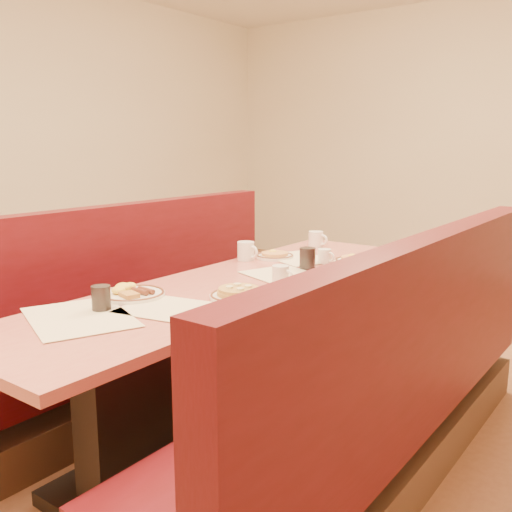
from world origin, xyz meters
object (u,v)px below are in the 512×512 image
Objects in this scene: booth_right at (380,402)px; soda_tumbler_near at (101,298)px; coffee_mug_c at (325,256)px; coffee_mug_d at (316,239)px; coffee_mug_a at (281,274)px; pancake_plate at (239,294)px; eggs_plate at (131,293)px; soda_tumbler_mid at (307,259)px; diner_table at (237,359)px; coffee_mug_b at (246,251)px; booth_left at (134,331)px.

booth_right is 1.18m from soda_tumbler_near.
soda_tumbler_near is at bearing -95.57° from coffee_mug_c.
coffee_mug_d is 1.28× the size of soda_tumbler_near.
coffee_mug_d is at bearing 115.29° from coffee_mug_a.
coffee_mug_a reaches higher than pancake_plate.
eggs_plate is 2.45× the size of coffee_mug_a.
coffee_mug_a is (-0.00, 0.32, 0.02)m from pancake_plate.
pancake_plate is at bearing -84.14° from soda_tumbler_mid.
booth_right is 10.28× the size of pancake_plate.
coffee_mug_a is 0.52m from coffee_mug_c.
soda_tumbler_mid reaches higher than coffee_mug_c.
coffee_mug_c is at bearing 79.39° from diner_table.
pancake_plate is 1.81× the size of coffee_mug_b.
coffee_mug_a is 1.08× the size of coffee_mug_c.
pancake_plate is at bearing 55.58° from soda_tumbler_near.
booth_left is at bearing -138.97° from coffee_mug_c.
coffee_mug_b reaches higher than pancake_plate.
diner_table is 9.22× the size of eggs_plate.
soda_tumbler_mid is at bearing 144.95° from booth_right.
booth_right reaches higher than soda_tumbler_mid.
coffee_mug_b is (-0.08, 0.90, 0.04)m from eggs_plate.
booth_right reaches higher than coffee_mug_d.
diner_table is 24.93× the size of soda_tumbler_near.
booth_left is at bearing 180.00° from booth_right.
coffee_mug_a is (-0.55, 0.10, 0.43)m from booth_right.
booth_left reaches higher than soda_tumbler_near.
diner_table is 0.62m from soda_tumbler_mid.
coffee_mug_a is (0.91, 0.10, 0.43)m from booth_left.
booth_right is at bearing -6.32° from coffee_mug_a.
coffee_mug_c is at bearing 101.20° from coffee_mug_a.
coffee_mug_a is at bearing 56.81° from eggs_plate.
pancake_plate is (-0.55, -0.22, 0.41)m from booth_right.
booth_left is (-0.73, 0.00, -0.01)m from diner_table.
coffee_mug_d reaches higher than coffee_mug_a.
coffee_mug_c is 1.02× the size of soda_tumbler_near.
soda_tumbler_mid is (0.12, 0.43, 0.43)m from diner_table.
booth_left is at bearing -131.44° from coffee_mug_b.
booth_left is at bearing 131.93° from soda_tumbler_near.
coffee_mug_a is at bearing -30.88° from coffee_mug_b.
coffee_mug_d is (-0.29, 0.40, 0.01)m from coffee_mug_c.
booth_left and booth_right have the same top height.
booth_left is 22.23× the size of soda_tumbler_mid.
coffee_mug_c is at bearing 90.88° from soda_tumbler_mid.
soda_tumbler_near is at bearing -124.42° from pancake_plate.
booth_right is 1.11m from eggs_plate.
soda_tumbler_near is (-0.86, -0.67, 0.44)m from booth_right.
pancake_plate is 0.45m from eggs_plate.
booth_left is at bearing 139.13° from eggs_plate.
pancake_plate is at bearing -85.08° from coffee_mug_a.
coffee_mug_a reaches higher than eggs_plate.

